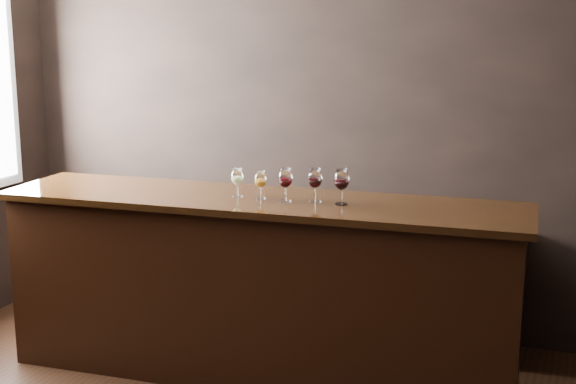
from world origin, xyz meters
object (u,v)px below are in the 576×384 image
(bar_counter, at_px, (260,291))
(glass_amber, at_px, (260,180))
(glass_red_b, at_px, (315,179))
(glass_red_c, at_px, (342,180))
(back_bar_shelf, at_px, (354,280))
(glass_white, at_px, (237,177))
(glass_red_a, at_px, (285,179))

(bar_counter, xyz_separation_m, glass_amber, (0.02, -0.02, 0.70))
(glass_amber, distance_m, glass_red_b, 0.33)
(glass_red_c, bearing_deg, glass_amber, -176.22)
(bar_counter, relative_size, glass_amber, 18.48)
(back_bar_shelf, bearing_deg, glass_white, -121.87)
(glass_amber, bearing_deg, glass_red_a, -2.79)
(bar_counter, height_order, glass_amber, glass_amber)
(glass_amber, height_order, glass_red_b, glass_red_b)
(glass_white, distance_m, glass_red_c, 0.65)
(glass_white, xyz_separation_m, glass_red_b, (0.48, 0.04, 0.02))
(glass_amber, bearing_deg, glass_red_b, 8.24)
(glass_amber, bearing_deg, glass_red_c, 3.78)
(bar_counter, relative_size, glass_red_a, 15.64)
(back_bar_shelf, bearing_deg, glass_red_c, -79.65)
(glass_white, distance_m, glass_red_a, 0.32)
(back_bar_shelf, relative_size, glass_red_b, 11.42)
(back_bar_shelf, height_order, glass_red_b, glass_red_b)
(glass_white, relative_size, glass_red_b, 0.87)
(glass_amber, height_order, glass_red_c, glass_red_c)
(glass_white, height_order, glass_red_a, glass_red_a)
(glass_red_a, height_order, glass_red_b, same)
(glass_white, bearing_deg, bar_counter, 2.53)
(glass_white, bearing_deg, glass_red_b, 4.26)
(bar_counter, xyz_separation_m, glass_red_a, (0.18, -0.03, 0.72))
(bar_counter, height_order, back_bar_shelf, bar_counter)
(back_bar_shelf, height_order, glass_white, glass_white)
(back_bar_shelf, distance_m, glass_red_c, 1.18)
(glass_red_a, distance_m, glass_red_c, 0.33)
(bar_counter, height_order, glass_red_c, glass_red_c)
(bar_counter, distance_m, glass_amber, 0.70)
(bar_counter, xyz_separation_m, glass_red_b, (0.34, 0.03, 0.72))
(bar_counter, xyz_separation_m, glass_red_c, (0.51, 0.02, 0.73))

